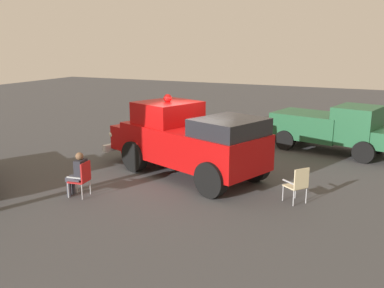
{
  "coord_description": "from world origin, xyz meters",
  "views": [
    {
      "loc": [
        -5.71,
        11.82,
        4.31
      ],
      "look_at": [
        -0.11,
        -0.24,
        1.07
      ],
      "focal_mm": 39.79,
      "sensor_mm": 36.0,
      "label": 1
    }
  ],
  "objects": [
    {
      "name": "lawn_chair_near_truck",
      "position": [
        1.89,
        2.78,
        0.59
      ],
      "size": [
        0.56,
        0.57,
        1.02
      ],
      "color": "#B7BABF",
      "rests_on": "ground"
    },
    {
      "name": "vintage_fire_truck",
      "position": [
        0.1,
        -0.32,
        1.2
      ],
      "size": [
        6.33,
        4.13,
        2.59
      ],
      "color": "black",
      "rests_on": "ground"
    },
    {
      "name": "lawn_chair_by_car",
      "position": [
        -3.73,
        0.77,
        0.59
      ],
      "size": [
        0.69,
        0.69,
        1.02
      ],
      "color": "#B7BABF",
      "rests_on": "ground"
    },
    {
      "name": "ground_plane",
      "position": [
        0.0,
        0.0,
        0.0
      ],
      "size": [
        60.0,
        60.0,
        0.0
      ],
      "primitive_type": "plane",
      "color": "#424244"
    },
    {
      "name": "spectator_seated",
      "position": [
        2.02,
        2.8,
        0.7
      ],
      "size": [
        0.58,
        0.44,
        1.29
      ],
      "color": "#383842",
      "rests_on": "ground"
    },
    {
      "name": "parked_pickup",
      "position": [
        -3.87,
        -5.46,
        0.99
      ],
      "size": [
        5.09,
        2.92,
        1.9
      ],
      "color": "black",
      "rests_on": "ground"
    }
  ]
}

